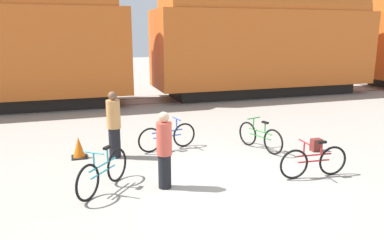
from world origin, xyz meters
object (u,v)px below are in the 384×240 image
Objects in this scene: bicycle_blue at (167,137)px; backpack at (316,145)px; bicycle_maroon at (314,162)px; traffic_cone at (79,148)px; bicycle_green at (260,137)px; bicycle_teal at (103,172)px; freight_train at (141,36)px; person_in_red at (164,150)px; person_in_tan at (114,125)px.

bicycle_blue is 5.01× the size of backpack.
bicycle_blue is (-2.61, 2.94, 0.00)m from bicycle_maroon.
bicycle_blue reaches higher than traffic_cone.
bicycle_green is 1.15× the size of bicycle_teal.
freight_train reaches higher than bicycle_green.
bicycle_blue reaches higher than bicycle_maroon.
freight_train is at bearing 109.43° from backpack.
traffic_cone is at bearing 170.10° from bicycle_green.
traffic_cone is (-3.06, -7.41, -2.70)m from freight_train.
person_in_red reaches higher than bicycle_blue.
freight_train is 8.81m from bicycle_green.
bicycle_green is at bearing -78.34° from freight_train.
person_in_red reaches higher than traffic_cone.
bicycle_maroon is (1.89, -10.40, -2.60)m from freight_train.
bicycle_teal reaches higher than traffic_cone.
person_in_red is 4.78× the size of backpack.
freight_train reaches higher than person_in_red.
bicycle_maroon is 0.97× the size of bicycle_blue.
person_in_tan is (-2.17, -7.66, -2.09)m from freight_train.
freight_train reaches higher than person_in_tan.
bicycle_teal is at bearing -161.56° from bicycle_green.
person_in_tan is at bearing -105.79° from freight_train.
bicycle_teal is at bearing -171.45° from backpack.
person_in_red is (1.23, -0.26, 0.43)m from bicycle_teal.
freight_train reaches higher than backpack.
backpack is at bearing -58.60° from person_in_tan.
freight_train is at bearing 101.66° from bicycle_green.
traffic_cone is (-4.76, 0.83, -0.11)m from bicycle_green.
person_in_tan is 5.07× the size of backpack.
traffic_cone reaches higher than backpack.
backpack is 6.33m from traffic_cone.
bicycle_maroon reaches higher than backpack.
bicycle_teal is 2.13m from person_in_tan.
backpack is 0.62× the size of traffic_cone.
person_in_red is (-3.11, -1.70, 0.45)m from bicycle_green.
bicycle_blue is at bearing 160.33° from backpack.
freight_train is at bearing 84.52° from bicycle_blue.
bicycle_teal is 2.57× the size of traffic_cone.
traffic_cone is (-4.95, 2.99, -0.11)m from bicycle_maroon.
freight_train reaches higher than bicycle_blue.
freight_train is 88.18× the size of traffic_cone.
person_in_red is 3.08m from traffic_cone.
bicycle_blue is at bearing 131.56° from bicycle_maroon.
bicycle_maroon is 4.92m from person_in_tan.
person_in_tan reaches higher than bicycle_maroon.
bicycle_green is at bearing -18.05° from bicycle_blue.
bicycle_blue is at bearing -1.07° from traffic_cone.
bicycle_teal is 2.32m from traffic_cone.
person_in_red reaches higher than bicycle_maroon.
bicycle_teal is at bearing -149.12° from person_in_tan.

